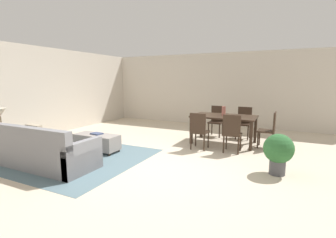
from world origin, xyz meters
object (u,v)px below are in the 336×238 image
dining_table (224,119)px  dining_chair_near_right (232,131)px  table_lamp (0,113)px  potted_plant (278,151)px  side_table (3,137)px  dining_chair_head_east (270,128)px  dining_chair_far_left (217,119)px  dining_chair_near_left (199,129)px  dining_chair_far_right (244,121)px  vase_centerpiece (224,111)px  ottoman_table (97,142)px  book_on_ottoman (97,134)px  couch (44,152)px

dining_table → dining_chair_near_right: 0.91m
table_lamp → potted_plant: table_lamp is taller
side_table → dining_chair_head_east: size_ratio=0.63×
dining_chair_far_left → dining_table: bearing=-63.2°
table_lamp → dining_chair_near_left: 4.49m
dining_chair_far_right → vase_centerpiece: 1.02m
ottoman_table → table_lamp: (-1.54, -1.27, 0.75)m
potted_plant → side_table: bearing=-164.2°
dining_chair_far_left → book_on_ottoman: 3.62m
vase_centerpiece → dining_chair_far_left: bearing=115.8°
dining_chair_head_east → vase_centerpiece: vase_centerpiece is taller
ottoman_table → couch: bearing=-98.2°
couch → side_table: bearing=179.3°
ottoman_table → vase_centerpiece: bearing=39.2°
dining_chair_far_right → dining_chair_head_east: 1.13m
dining_chair_near_right → side_table: bearing=-150.5°
dining_chair_far_left → potted_plant: (1.83, -2.62, -0.08)m
dining_chair_near_left → dining_chair_far_right: size_ratio=1.00×
ottoman_table → dining_chair_far_right: dining_chair_far_right is taller
dining_chair_far_right → vase_centerpiece: vase_centerpiece is taller
dining_chair_near_left → vase_centerpiece: vase_centerpiece is taller
vase_centerpiece → book_on_ottoman: (-2.58, -2.07, -0.46)m
ottoman_table → dining_chair_far_right: size_ratio=1.23×
vase_centerpiece → book_on_ottoman: bearing=-141.3°
dining_chair_far_right → potted_plant: 2.85m
vase_centerpiece → dining_chair_head_east: bearing=1.7°
dining_table → dining_chair_near_left: size_ratio=1.81×
side_table → dining_chair_far_right: 6.19m
dining_chair_far_left → dining_chair_head_east: (1.57, -0.78, 0.00)m
dining_table → book_on_ottoman: dining_table is taller
vase_centerpiece → potted_plant: bearing=-51.4°
dining_chair_far_right → dining_chair_near_left: bearing=-114.6°
table_lamp → dining_chair_far_left: 5.61m
ottoman_table → potted_plant: size_ratio=1.50×
dining_table → vase_centerpiece: bearing=-174.2°
dining_chair_far_right → table_lamp: bearing=-136.9°
ottoman_table → dining_chair_near_right: size_ratio=1.23×
side_table → dining_chair_head_east: bearing=32.8°
vase_centerpiece → side_table: bearing=-140.7°
dining_chair_near_left → potted_plant: (1.82, -0.92, -0.08)m
couch → dining_chair_head_east: (3.93, 3.42, 0.22)m
dining_chair_far_left → dining_chair_far_right: 0.81m
dining_chair_head_east → vase_centerpiece: 1.23m
couch → dining_table: couch is taller
book_on_ottoman → side_table: bearing=-139.7°
dining_table → vase_centerpiece: vase_centerpiece is taller
table_lamp → dining_chair_near_left: table_lamp is taller
table_lamp → potted_plant: (5.54, 1.57, -0.54)m
dining_chair_near_left → vase_centerpiece: size_ratio=3.66×
side_table → potted_plant: potted_plant is taller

